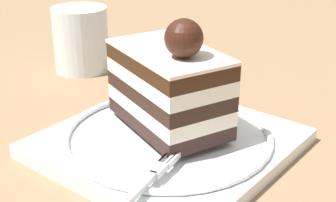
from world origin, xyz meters
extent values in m
plane|color=#896B4E|center=(0.00, 0.00, 0.00)|extent=(2.40, 2.40, 0.00)
cube|color=white|center=(0.03, -0.02, 0.01)|extent=(0.22, 0.22, 0.01)
torus|color=white|center=(0.03, -0.02, 0.02)|extent=(0.21, 0.21, 0.01)
cube|color=black|center=(0.03, -0.04, 0.03)|extent=(0.14, 0.11, 0.01)
cube|color=silver|center=(0.03, -0.04, 0.04)|extent=(0.14, 0.11, 0.01)
cube|color=black|center=(0.03, -0.04, 0.05)|extent=(0.14, 0.11, 0.01)
cube|color=white|center=(0.03, -0.04, 0.07)|extent=(0.14, 0.11, 0.01)
cube|color=#351E0E|center=(0.03, -0.04, 0.08)|extent=(0.14, 0.11, 0.01)
cube|color=white|center=(0.03, -0.04, 0.09)|extent=(0.14, 0.11, 0.00)
sphere|color=#351A10|center=(0.01, -0.03, 0.11)|extent=(0.03, 0.03, 0.03)
cube|color=silver|center=(-0.01, 0.08, 0.02)|extent=(0.02, 0.08, 0.00)
cube|color=silver|center=(-0.01, 0.04, 0.02)|extent=(0.01, 0.02, 0.00)
cube|color=silver|center=(-0.01, 0.02, 0.02)|extent=(0.00, 0.03, 0.00)
cube|color=silver|center=(-0.01, 0.02, 0.02)|extent=(0.00, 0.03, 0.00)
cube|color=silver|center=(0.00, 0.02, 0.02)|extent=(0.00, 0.03, 0.00)
cube|color=silver|center=(0.00, 0.02, 0.02)|extent=(0.00, 0.03, 0.00)
cylinder|color=silver|center=(0.24, -0.14, 0.04)|extent=(0.07, 0.07, 0.08)
cylinder|color=beige|center=(0.24, -0.14, 0.02)|extent=(0.06, 0.06, 0.03)
camera|label=1|loc=(-0.19, 0.30, 0.22)|focal=51.45mm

